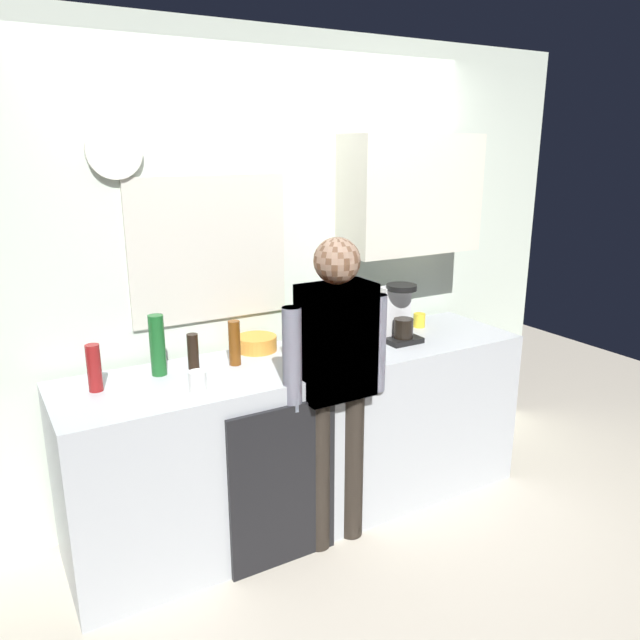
# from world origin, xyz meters

# --- Properties ---
(ground_plane) EXTENTS (8.00, 8.00, 0.00)m
(ground_plane) POSITION_xyz_m (0.00, 0.00, 0.00)
(ground_plane) COLOR beige
(kitchen_counter) EXTENTS (2.55, 0.64, 0.93)m
(kitchen_counter) POSITION_xyz_m (0.00, 0.30, 0.46)
(kitchen_counter) COLOR #B2B7BC
(kitchen_counter) RESTS_ON ground_plane
(dishwasher_panel) EXTENTS (0.56, 0.02, 0.83)m
(dishwasher_panel) POSITION_xyz_m (-0.31, -0.03, 0.42)
(dishwasher_panel) COLOR black
(dishwasher_panel) RESTS_ON ground_plane
(back_wall_assembly) EXTENTS (4.15, 0.42, 2.60)m
(back_wall_assembly) POSITION_xyz_m (0.11, 0.70, 1.37)
(back_wall_assembly) COLOR silver
(back_wall_assembly) RESTS_ON ground_plane
(coffee_maker) EXTENTS (0.20, 0.20, 0.33)m
(coffee_maker) POSITION_xyz_m (0.59, 0.30, 1.07)
(coffee_maker) COLOR black
(coffee_maker) RESTS_ON kitchen_counter
(bottle_green_wine) EXTENTS (0.07, 0.07, 0.30)m
(bottle_green_wine) POSITION_xyz_m (-0.74, 0.44, 1.08)
(bottle_green_wine) COLOR #195923
(bottle_green_wine) RESTS_ON kitchen_counter
(bottle_amber_beer) EXTENTS (0.06, 0.06, 0.23)m
(bottle_amber_beer) POSITION_xyz_m (-0.37, 0.38, 1.04)
(bottle_amber_beer) COLOR brown
(bottle_amber_beer) RESTS_ON kitchen_counter
(bottle_red_vinegar) EXTENTS (0.06, 0.06, 0.22)m
(bottle_red_vinegar) POSITION_xyz_m (-1.05, 0.38, 1.04)
(bottle_red_vinegar) COLOR maroon
(bottle_red_vinegar) RESTS_ON kitchen_counter
(bottle_dark_sauce) EXTENTS (0.06, 0.06, 0.18)m
(bottle_dark_sauce) POSITION_xyz_m (-0.57, 0.43, 1.02)
(bottle_dark_sauce) COLOR black
(bottle_dark_sauce) RESTS_ON kitchen_counter
(cup_yellow_cup) EXTENTS (0.07, 0.07, 0.09)m
(cup_yellow_cup) POSITION_xyz_m (0.87, 0.44, 0.97)
(cup_yellow_cup) COLOR yellow
(cup_yellow_cup) RESTS_ON kitchen_counter
(cup_white_mug) EXTENTS (0.08, 0.08, 0.10)m
(cup_white_mug) POSITION_xyz_m (-0.65, 0.14, 0.98)
(cup_white_mug) COLOR white
(cup_white_mug) RESTS_ON kitchen_counter
(cup_terracotta_mug) EXTENTS (0.08, 0.08, 0.09)m
(cup_terracotta_mug) POSITION_xyz_m (0.28, 0.13, 0.97)
(cup_terracotta_mug) COLOR #B26647
(cup_terracotta_mug) RESTS_ON kitchen_counter
(mixing_bowl) EXTENTS (0.22, 0.22, 0.08)m
(mixing_bowl) POSITION_xyz_m (-0.18, 0.53, 0.97)
(mixing_bowl) COLOR orange
(mixing_bowl) RESTS_ON kitchen_counter
(potted_plant) EXTENTS (0.15, 0.15, 0.23)m
(potted_plant) POSITION_xyz_m (0.09, 0.53, 1.06)
(potted_plant) COLOR #9E5638
(potted_plant) RESTS_ON kitchen_counter
(dish_soap) EXTENTS (0.06, 0.06, 0.18)m
(dish_soap) POSITION_xyz_m (0.42, 0.51, 1.01)
(dish_soap) COLOR blue
(dish_soap) RESTS_ON kitchen_counter
(person_at_sink) EXTENTS (0.57, 0.22, 1.60)m
(person_at_sink) POSITION_xyz_m (0.00, 0.00, 0.95)
(person_at_sink) COLOR black
(person_at_sink) RESTS_ON ground_plane
(person_guest) EXTENTS (0.57, 0.22, 1.60)m
(person_guest) POSITION_xyz_m (0.00, 0.00, 0.95)
(person_guest) COLOR brown
(person_guest) RESTS_ON ground_plane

